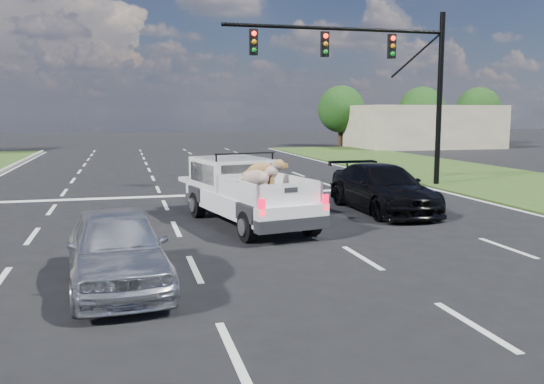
% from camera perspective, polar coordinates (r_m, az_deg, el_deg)
% --- Properties ---
extents(ground, '(160.00, 160.00, 0.00)m').
position_cam_1_polar(ground, '(11.68, 0.93, -7.07)').
color(ground, black).
rests_on(ground, ground).
extents(road_markings, '(17.75, 60.00, 0.01)m').
position_cam_1_polar(road_markings, '(17.95, -4.63, -1.78)').
color(road_markings, silver).
rests_on(road_markings, ground).
extents(traffic_signal, '(9.11, 0.31, 7.00)m').
position_cam_1_polar(traffic_signal, '(23.74, 11.27, 11.88)').
color(traffic_signal, black).
rests_on(traffic_signal, ground).
extents(building_right, '(12.00, 7.00, 3.60)m').
position_cam_1_polar(building_right, '(51.38, 14.76, 6.28)').
color(building_right, beige).
rests_on(building_right, ground).
extents(tree_far_d, '(4.20, 4.20, 5.40)m').
position_cam_1_polar(tree_far_d, '(52.44, 6.87, 8.14)').
color(tree_far_d, '#332114').
rests_on(tree_far_d, ground).
extents(tree_far_e, '(4.20, 4.20, 5.40)m').
position_cam_1_polar(tree_far_e, '(55.84, 14.61, 7.92)').
color(tree_far_e, '#332114').
rests_on(tree_far_e, ground).
extents(tree_far_f, '(4.20, 4.20, 5.40)m').
position_cam_1_polar(tree_far_f, '(58.97, 19.77, 7.70)').
color(tree_far_f, '#332114').
rests_on(tree_far_f, ground).
extents(pickup_truck, '(2.89, 5.47, 1.95)m').
position_cam_1_polar(pickup_truck, '(15.57, -2.68, 0.12)').
color(pickup_truck, black).
rests_on(pickup_truck, ground).
extents(silver_sedan, '(1.97, 4.17, 1.38)m').
position_cam_1_polar(silver_sedan, '(10.34, -15.11, -5.37)').
color(silver_sedan, silver).
rests_on(silver_sedan, ground).
extents(black_coupe, '(2.11, 4.96, 1.43)m').
position_cam_1_polar(black_coupe, '(17.94, 10.89, 0.38)').
color(black_coupe, black).
rests_on(black_coupe, ground).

